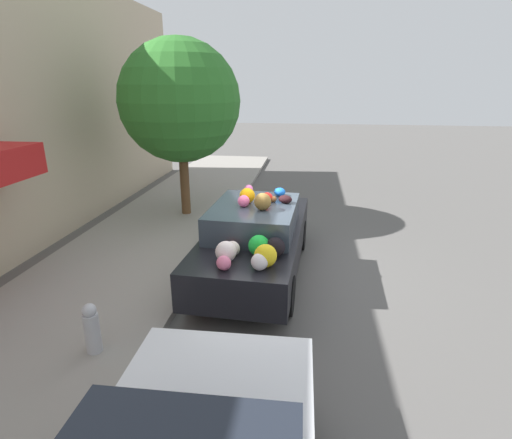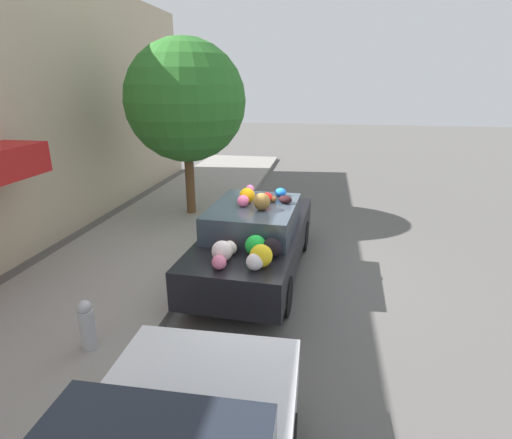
# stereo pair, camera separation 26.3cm
# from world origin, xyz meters

# --- Properties ---
(ground_plane) EXTENTS (60.00, 60.00, 0.00)m
(ground_plane) POSITION_xyz_m (0.00, 0.00, 0.00)
(ground_plane) COLOR #565451
(sidewalk_curb) EXTENTS (24.00, 3.20, 0.12)m
(sidewalk_curb) POSITION_xyz_m (0.00, 2.70, 0.06)
(sidewalk_curb) COLOR gray
(sidewalk_curb) RESTS_ON ground
(street_tree) EXTENTS (3.01, 3.01, 4.42)m
(street_tree) POSITION_xyz_m (3.06, 2.36, 3.03)
(street_tree) COLOR brown
(street_tree) RESTS_ON sidewalk_curb
(fire_hydrant) EXTENTS (0.20, 0.20, 0.70)m
(fire_hydrant) POSITION_xyz_m (-2.80, 1.80, 0.47)
(fire_hydrant) COLOR #B2B2B7
(fire_hydrant) RESTS_ON sidewalk_curb
(art_car) EXTENTS (4.34, 1.85, 1.71)m
(art_car) POSITION_xyz_m (-0.07, 0.03, 0.76)
(art_car) COLOR black
(art_car) RESTS_ON ground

